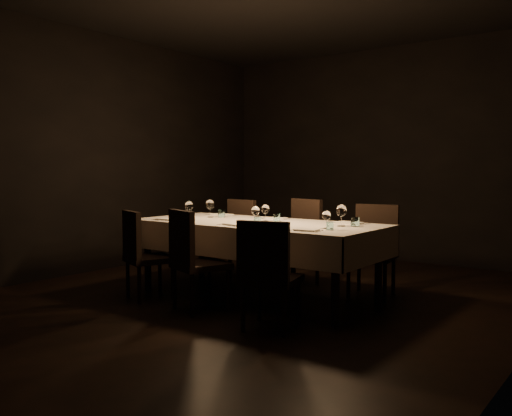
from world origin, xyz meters
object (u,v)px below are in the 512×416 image
Objects in this scene: dining_table at (256,229)px; chair_near_center at (192,255)px; chair_near_left at (142,250)px; chair_near_right at (268,270)px; chair_far_left at (235,234)px; chair_far_center at (299,237)px; chair_far_right at (374,245)px.

chair_near_center reaches higher than dining_table.
chair_near_left is at bearing 17.66° from chair_near_center.
dining_table is at bearing -62.95° from chair_near_right.
chair_far_center is at bearing 13.06° from chair_far_left.
chair_far_left is at bearing -159.42° from chair_far_center.
chair_far_center reaches higher than chair_far_left.
chair_far_right is at bearing -102.46° from chair_near_center.
chair_near_center is (-0.14, -0.77, -0.18)m from dining_table.
chair_far_center is at bearing -79.75° from chair_near_right.
chair_far_right is (0.89, 0.83, -0.18)m from dining_table.
chair_near_center reaches higher than chair_near_left.
dining_table is 2.74× the size of chair_far_left.
chair_near_center is 1.04× the size of chair_near_right.
chair_near_center is 0.90m from chair_near_right.
dining_table is at bearing -80.07° from chair_near_center.
chair_far_left is (-1.61, 1.58, 0.02)m from chair_near_right.
chair_near_left is (-0.86, -0.73, -0.20)m from dining_table.
chair_near_left is 2.34m from chair_far_right.
chair_near_center is 1.59m from chair_far_center.
chair_near_left is 0.99× the size of chair_near_right.
chair_near_left is at bearing -104.51° from chair_far_center.
dining_table is 2.87× the size of chair_near_left.
chair_near_center is at bearing -132.53° from chair_far_right.
chair_far_right is (0.13, 1.68, 0.02)m from chair_near_right.
chair_far_center reaches higher than chair_near_center.
chair_far_center is at bearing 90.85° from dining_table.
chair_near_center is at bearing -160.96° from chair_near_left.
chair_far_center is (-0.01, 0.82, -0.16)m from dining_table.
chair_far_left reaches higher than chair_near_left.
chair_far_left is (0.00, 1.46, 0.02)m from chair_near_left.
chair_near_right is 1.85m from chair_far_center.
chair_near_right is at bearing -162.70° from chair_near_left.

